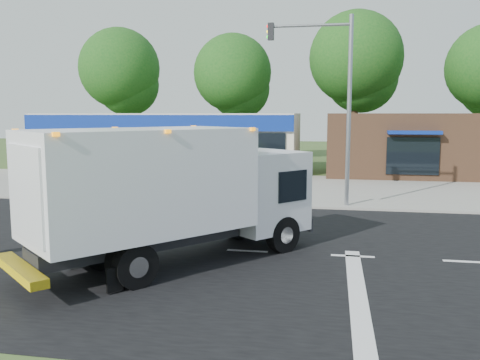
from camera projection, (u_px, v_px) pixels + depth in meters
The scene contains 10 objects.
ground at pixel (247, 251), 14.78m from camera, with size 120.00×120.00×0.00m, color #385123.
road_asphalt at pixel (247, 251), 14.78m from camera, with size 60.00×14.00×0.02m, color black.
sidewalk at pixel (278, 202), 22.77m from camera, with size 60.00×2.40×0.12m, color gray.
parking_apron at pixel (289, 185), 28.43m from camera, with size 60.00×9.00×0.02m, color gray.
lane_markings at pixel (290, 267), 13.22m from camera, with size 55.20×7.00×0.01m.
ems_box_truck at pixel (171, 186), 13.30m from camera, with size 7.20×7.88×3.63m.
retail_strip_mall at pixel (168, 142), 35.56m from camera, with size 18.00×6.20×4.00m.
brown_storefront at pixel (406, 145), 32.74m from camera, with size 10.00×6.70×4.00m.
traffic_signal_pole at pixel (334, 91), 21.12m from camera, with size 3.51×0.25×8.00m.
background_trees at pixel (295, 72), 41.43m from camera, with size 36.77×7.39×12.10m.
Camera 1 is at (2.39, -14.18, 3.99)m, focal length 38.00 mm.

